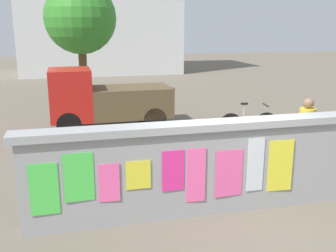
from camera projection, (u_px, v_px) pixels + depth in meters
ground at (145, 112)px, 14.28m from camera, size 60.00×60.00×0.00m
poster_wall at (234, 164)px, 6.56m from camera, size 7.07×0.42×1.58m
auto_rickshaw_truck at (105, 99)px, 11.88m from camera, size 3.61×1.53×1.85m
motorcycle at (236, 153)px, 8.23m from camera, size 1.90×0.56×0.87m
bicycle_near at (249, 123)px, 11.23m from camera, size 1.70×0.44×0.95m
bicycle_far at (90, 152)px, 8.61m from camera, size 1.66×0.60×0.95m
person_walking at (306, 128)px, 8.25m from camera, size 0.37×0.37×1.62m
tree_roadside at (80, 18)px, 16.32m from camera, size 3.01×3.01×4.90m
building_background at (98, 1)px, 25.88m from camera, size 10.52×5.98×9.30m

